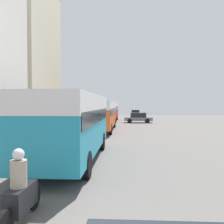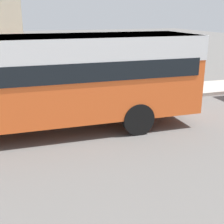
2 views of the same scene
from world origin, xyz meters
TOP-DOWN VIEW (x-y plane):
  - bus_following at (-1.84, 22.64)m, footprint 2.61×11.50m

SIDE VIEW (x-z plane):
  - bus_following at x=-1.84m, z-range 0.45..3.43m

